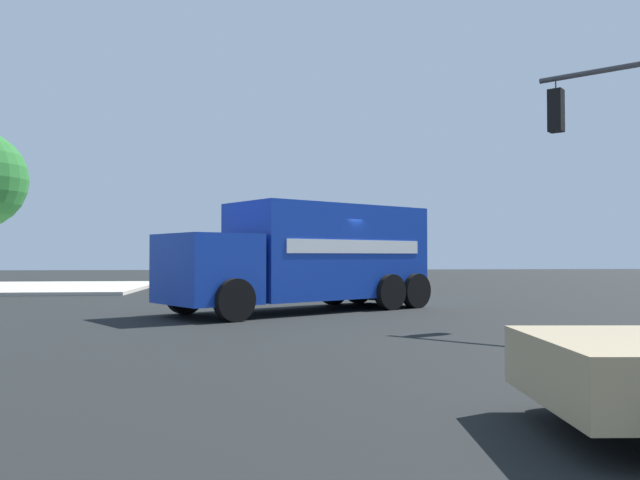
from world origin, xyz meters
The scene contains 4 objects.
ground_plane centered at (0.00, 0.00, 0.00)m, with size 100.00×100.00×0.00m, color black.
sidewalk_corner_near centered at (-11.87, -11.87, 0.07)m, with size 10.27×10.27×0.14m, color #B2ADA0.
delivery_truck centered at (0.44, -0.18, 1.51)m, with size 6.34×7.76×2.92m.
sedan_maroon centered at (-12.55, -3.65, 0.63)m, with size 2.21×4.38×1.31m.
Camera 1 is at (17.88, -1.53, 1.53)m, focal length 35.52 mm.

